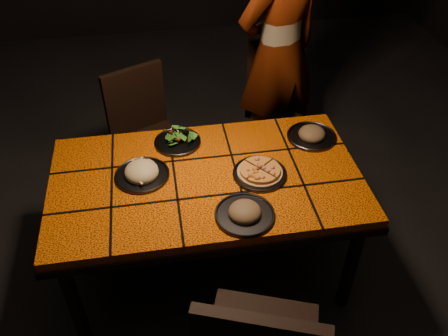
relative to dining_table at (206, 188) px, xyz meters
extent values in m
cube|color=black|center=(0.00, 0.00, -0.69)|extent=(6.00, 7.00, 0.04)
cube|color=#ED6207|center=(0.00, 0.00, 0.05)|extent=(1.60, 0.90, 0.05)
cube|color=black|center=(0.00, 0.00, 0.01)|extent=(1.62, 0.92, 0.04)
cylinder|color=black|center=(-0.72, -0.37, -0.34)|extent=(0.07, 0.07, 0.66)
cylinder|color=black|center=(0.72, -0.37, -0.34)|extent=(0.07, 0.07, 0.66)
cylinder|color=black|center=(-0.72, 0.37, -0.34)|extent=(0.07, 0.07, 0.66)
cylinder|color=black|center=(0.72, 0.37, -0.34)|extent=(0.07, 0.07, 0.66)
cylinder|color=black|center=(0.01, -0.58, -0.43)|extent=(0.04, 0.04, 0.47)
cube|color=black|center=(-0.27, 0.73, -0.23)|extent=(0.55, 0.55, 0.04)
cube|color=black|center=(-0.35, 0.90, 0.02)|extent=(0.39, 0.21, 0.46)
cylinder|color=black|center=(-0.36, 0.50, -0.46)|extent=(0.04, 0.04, 0.43)
cylinder|color=black|center=(-0.05, 0.64, -0.46)|extent=(0.04, 0.04, 0.43)
cylinder|color=black|center=(-0.50, 0.81, -0.46)|extent=(0.04, 0.04, 0.43)
cylinder|color=black|center=(-0.19, 0.95, -0.46)|extent=(0.04, 0.04, 0.43)
cube|color=black|center=(0.62, 0.98, -0.23)|extent=(0.49, 0.49, 0.04)
cube|color=black|center=(0.67, 1.16, 0.01)|extent=(0.41, 0.13, 0.45)
cylinder|color=black|center=(0.42, 0.86, -0.46)|extent=(0.04, 0.04, 0.42)
cylinder|color=black|center=(0.74, 0.78, -0.46)|extent=(0.04, 0.04, 0.42)
cylinder|color=black|center=(0.50, 1.18, -0.46)|extent=(0.04, 0.04, 0.42)
cylinder|color=black|center=(0.82, 1.10, -0.46)|extent=(0.04, 0.04, 0.42)
imported|color=brown|center=(0.63, 0.99, 0.23)|extent=(0.78, 0.66, 1.80)
cylinder|color=#3A3A3F|center=(0.28, -0.04, 0.08)|extent=(0.28, 0.28, 0.01)
torus|color=#3A3A3F|center=(0.28, -0.04, 0.09)|extent=(0.28, 0.28, 0.01)
cylinder|color=tan|center=(0.28, -0.04, 0.10)|extent=(0.33, 0.33, 0.01)
cylinder|color=gold|center=(0.28, -0.04, 0.11)|extent=(0.29, 0.29, 0.02)
cylinder|color=#3A3A3F|center=(-0.33, 0.05, 0.08)|extent=(0.28, 0.28, 0.01)
torus|color=#3A3A3F|center=(-0.33, 0.05, 0.09)|extent=(0.28, 0.28, 0.01)
ellipsoid|color=beige|center=(-0.33, 0.05, 0.11)|extent=(0.17, 0.17, 0.09)
cylinder|color=#3A3A3F|center=(-0.12, 0.31, 0.08)|extent=(0.26, 0.26, 0.01)
torus|color=#3A3A3F|center=(-0.12, 0.31, 0.09)|extent=(0.26, 0.26, 0.01)
cylinder|color=#3A3A3F|center=(0.14, -0.31, 0.08)|extent=(0.28, 0.28, 0.01)
torus|color=#3A3A3F|center=(0.14, -0.31, 0.09)|extent=(0.29, 0.29, 0.01)
ellipsoid|color=brown|center=(0.14, -0.31, 0.11)|extent=(0.17, 0.17, 0.09)
cylinder|color=#3A3A3F|center=(0.64, 0.23, 0.08)|extent=(0.28, 0.28, 0.01)
torus|color=#3A3A3F|center=(0.64, 0.23, 0.09)|extent=(0.28, 0.28, 0.01)
ellipsoid|color=brown|center=(0.64, 0.23, 0.11)|extent=(0.17, 0.17, 0.09)
camera|label=1|loc=(-0.21, -1.83, 1.70)|focal=38.00mm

